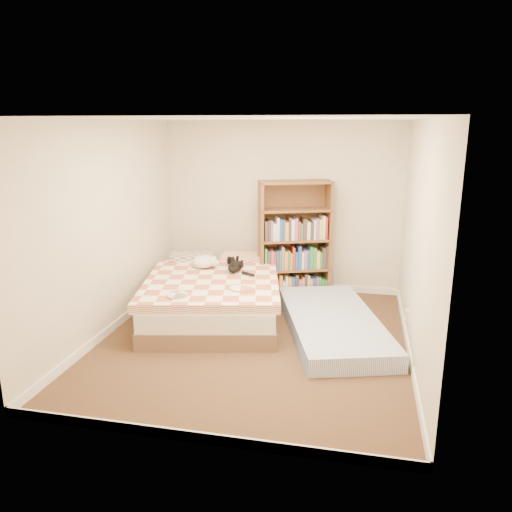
% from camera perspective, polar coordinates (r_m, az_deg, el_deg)
% --- Properties ---
extents(room, '(3.51, 4.01, 2.51)m').
position_cam_1_polar(room, '(5.53, -0.28, 1.78)').
color(room, '#48321F').
rests_on(room, ground).
extents(bed, '(2.02, 2.55, 0.61)m').
position_cam_1_polar(bed, '(6.61, -4.81, -4.36)').
color(bed, brown).
rests_on(bed, room).
extents(bookshelf, '(1.13, 0.67, 1.69)m').
position_cam_1_polar(bookshelf, '(7.21, 4.41, -0.03)').
color(bookshelf, '#52311C').
rests_on(bookshelf, room).
extents(floor_mattress, '(1.63, 2.47, 0.20)m').
position_cam_1_polar(floor_mattress, '(6.18, 8.74, -7.63)').
color(floor_mattress, '#6E84B8').
rests_on(floor_mattress, room).
extents(black_cat, '(0.35, 0.68, 0.15)m').
position_cam_1_polar(black_cat, '(6.68, -2.31, -1.11)').
color(black_cat, black).
rests_on(black_cat, bed).
extents(white_dog, '(0.45, 0.46, 0.17)m').
position_cam_1_polar(white_dog, '(6.84, -5.94, -0.64)').
color(white_dog, white).
rests_on(white_dog, bed).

